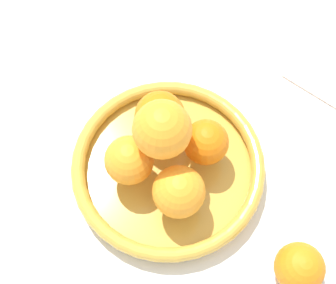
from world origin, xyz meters
TOP-DOWN VIEW (x-y plane):
  - ground_plane at (0.00, 0.00)m, footprint 4.00×4.00m
  - fruit_bowl at (0.00, 0.00)m, footprint 0.30×0.30m
  - orange_pile at (0.00, 0.00)m, footprint 0.17×0.16m
  - stray_orange at (-0.05, -0.23)m, footprint 0.07×0.07m

SIDE VIEW (x-z plane):
  - ground_plane at x=0.00m, z-range 0.00..0.00m
  - fruit_bowl at x=0.00m, z-range 0.00..0.04m
  - stray_orange at x=-0.05m, z-range 0.00..0.07m
  - orange_pile at x=0.00m, z-range 0.03..0.17m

